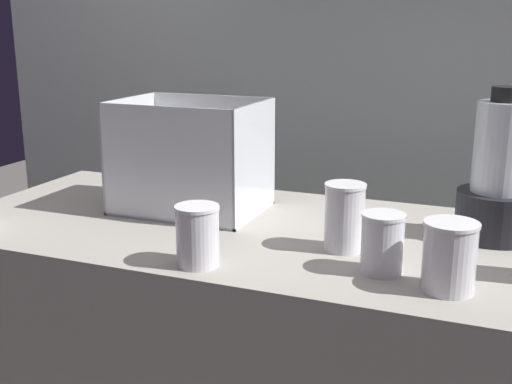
% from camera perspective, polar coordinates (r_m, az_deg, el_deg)
% --- Properties ---
extents(back_wall_unit, '(2.60, 0.24, 2.50)m').
position_cam_1_polar(back_wall_unit, '(2.07, 8.22, 12.77)').
color(back_wall_unit, silver).
rests_on(back_wall_unit, ground_plane).
extents(carrot_display_bin, '(0.33, 0.24, 0.26)m').
position_cam_1_polar(carrot_display_bin, '(1.53, -5.72, 1.50)').
color(carrot_display_bin, white).
rests_on(carrot_display_bin, counter).
extents(blender_pitcher, '(0.16, 0.16, 0.31)m').
position_cam_1_polar(blender_pitcher, '(1.40, 20.74, 0.83)').
color(blender_pitcher, black).
rests_on(blender_pitcher, counter).
extents(juice_cup_pomegranate_left, '(0.08, 0.08, 0.11)m').
position_cam_1_polar(juice_cup_pomegranate_left, '(1.19, -5.21, -4.07)').
color(juice_cup_pomegranate_left, white).
rests_on(juice_cup_pomegranate_left, counter).
extents(juice_cup_mango_middle, '(0.08, 0.08, 0.13)m').
position_cam_1_polar(juice_cup_mango_middle, '(1.27, 7.86, -2.45)').
color(juice_cup_mango_middle, white).
rests_on(juice_cup_mango_middle, counter).
extents(juice_cup_carrot_right, '(0.08, 0.08, 0.11)m').
position_cam_1_polar(juice_cup_carrot_right, '(1.17, 11.16, -4.70)').
color(juice_cup_carrot_right, white).
rests_on(juice_cup_carrot_right, counter).
extents(juice_cup_orange_far_right, '(0.09, 0.09, 0.12)m').
position_cam_1_polar(juice_cup_orange_far_right, '(1.12, 16.78, -5.75)').
color(juice_cup_orange_far_right, white).
rests_on(juice_cup_orange_far_right, counter).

